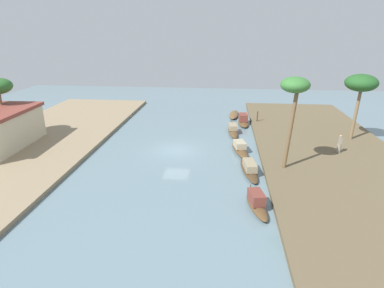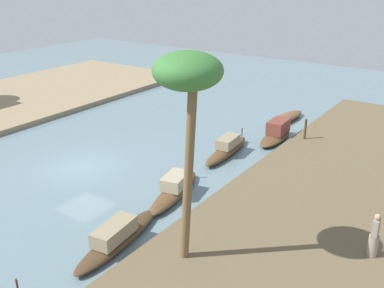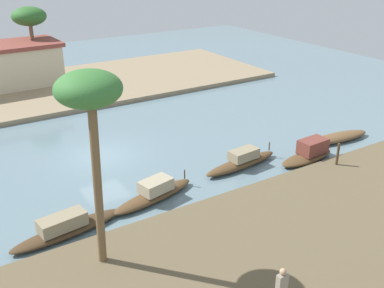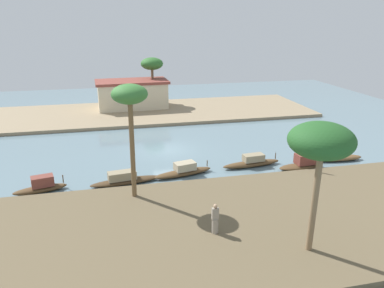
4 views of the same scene
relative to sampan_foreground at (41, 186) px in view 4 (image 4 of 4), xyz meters
name	(u,v)px [view 4 (image 4 of 4)]	position (x,y,z in m)	size (l,w,h in m)	color
river_water	(167,150)	(10.03, 6.86, -0.44)	(70.21, 70.21, 0.00)	slate
riverbank_left	(209,228)	(10.03, -7.58, -0.27)	(41.33, 12.95, 0.36)	brown
riverbank_right	(148,112)	(10.03, 21.30, -0.27)	(41.33, 12.95, 0.36)	#937F60
sampan_foreground	(41,186)	(0.00, 0.00, 0.00)	(3.70, 1.67, 1.16)	brown
sampan_open_hull	(252,162)	(16.12, 1.24, -0.07)	(5.06, 1.39, 1.03)	brown
sampan_with_tall_canopy	(184,171)	(10.29, 0.68, -0.07)	(4.87, 2.01, 1.04)	brown
sampan_near_left_bank	(124,179)	(5.74, 0.09, -0.09)	(5.25, 1.72, 0.98)	#47331E
sampan_with_red_awning	(336,158)	(23.66, 0.91, -0.20)	(4.61, 1.59, 0.49)	brown
sampan_downstream_large	(303,163)	(19.97, -0.13, 0.02)	(3.89, 1.43, 1.24)	brown
person_on_near_bank	(215,221)	(10.15, -8.42, 0.64)	(0.37, 0.36, 1.73)	gray
mooring_post	(319,164)	(20.28, -1.86, 0.54)	(0.14, 0.14, 1.25)	#4C3823
palm_tree_left_near	(130,99)	(6.23, -2.99, 6.44)	(2.23, 2.23, 7.48)	brown
palm_tree_left_far	(321,142)	(14.38, -11.09, 5.67)	(3.11, 3.11, 6.72)	#7F6647
palm_tree_right_tall	(152,65)	(11.16, 25.16, 5.26)	(2.97, 2.97, 6.28)	#7F6647
riverside_building	(132,94)	(8.29, 23.78, 1.72)	(9.37, 5.18, 3.57)	beige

